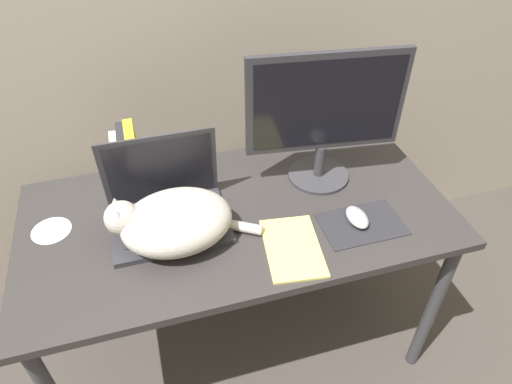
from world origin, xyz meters
The scene contains 9 objects.
desk centered at (0.00, 0.34, 0.65)m, with size 1.37×0.68×0.73m.
laptop centered at (-0.22, 0.37, 0.78)m, with size 0.36×0.26×0.27m.
cat centered at (-0.21, 0.27, 0.80)m, with size 0.45×0.27×0.16m.
external_monitor centered at (0.32, 0.44, 0.98)m, with size 0.51×0.21×0.46m.
mousepad centered at (0.36, 0.18, 0.73)m, with size 0.26×0.17×0.00m.
computer_mouse centered at (0.35, 0.19, 0.74)m, with size 0.06×0.10×0.03m.
book_row centered at (-0.31, 0.57, 0.83)m, with size 0.09×0.15×0.23m.
notepad centered at (0.12, 0.14, 0.73)m, with size 0.19×0.27×0.01m.
cd_disc centered at (-0.57, 0.42, 0.73)m, with size 0.12×0.12×0.00m.
Camera 1 is at (-0.25, -0.71, 1.72)m, focal length 32.00 mm.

